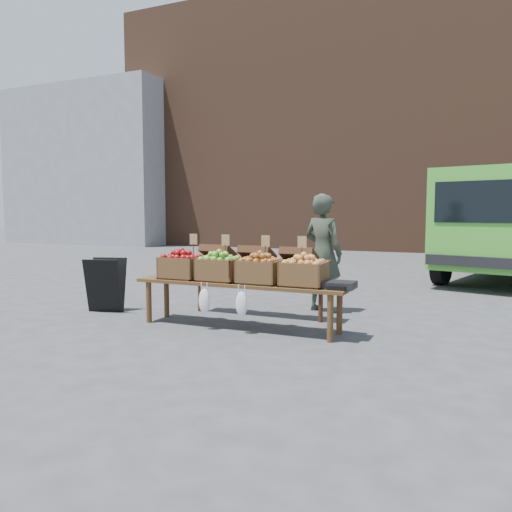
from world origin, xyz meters
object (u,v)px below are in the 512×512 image
at_px(vendor, 323,253).
at_px(display_bench, 239,305).
at_px(back_table, 257,279).
at_px(crate_red_apples, 260,272).
at_px(crate_golden_apples, 182,268).
at_px(chalkboard_sign, 106,285).
at_px(crate_russet_pears, 219,270).
at_px(crate_green_apples, 304,274).
at_px(weighing_scale, 340,285).

relative_size(vendor, display_bench, 0.62).
xyz_separation_m(back_table, crate_red_apples, (0.36, -0.72, 0.19)).
relative_size(display_bench, crate_golden_apples, 5.40).
relative_size(chalkboard_sign, crate_russet_pears, 1.56).
bearing_deg(crate_red_apples, crate_green_apples, 0.00).
bearing_deg(crate_red_apples, vendor, 75.72).
bearing_deg(weighing_scale, back_table, 151.61).
bearing_deg(display_bench, crate_green_apples, 0.00).
height_order(crate_red_apples, weighing_scale, crate_red_apples).
bearing_deg(crate_green_apples, chalkboard_sign, 177.42).
xyz_separation_m(display_bench, crate_green_apples, (0.82, 0.00, 0.42)).
bearing_deg(crate_red_apples, back_table, 116.40).
distance_m(chalkboard_sign, back_table, 2.19).
bearing_deg(back_table, crate_russet_pears, -104.97).
relative_size(crate_green_apples, weighing_scale, 1.47).
xyz_separation_m(vendor, crate_red_apples, (-0.36, -1.42, -0.13)).
distance_m(chalkboard_sign, crate_red_apples, 2.49).
xyz_separation_m(chalkboard_sign, crate_green_apples, (3.02, -0.14, 0.32)).
bearing_deg(crate_green_apples, back_table, 141.57).
height_order(vendor, display_bench, vendor).
relative_size(display_bench, crate_green_apples, 5.40).
distance_m(vendor, crate_russet_pears, 1.70).
height_order(back_table, display_bench, back_table).
bearing_deg(crate_green_apples, crate_red_apples, 180.00).
height_order(crate_golden_apples, crate_russet_pears, same).
bearing_deg(back_table, chalkboard_sign, -164.51).
bearing_deg(crate_golden_apples, weighing_scale, 0.00).
relative_size(vendor, crate_golden_apples, 3.36).
height_order(chalkboard_sign, back_table, back_table).
bearing_deg(weighing_scale, display_bench, 180.00).
height_order(chalkboard_sign, crate_red_apples, crate_red_apples).
distance_m(chalkboard_sign, crate_russet_pears, 1.95).
distance_m(crate_russet_pears, crate_red_apples, 0.55).
distance_m(back_table, display_bench, 0.76).
xyz_separation_m(back_table, crate_russet_pears, (-0.19, -0.72, 0.19)).
relative_size(crate_russet_pears, weighing_scale, 1.47).
xyz_separation_m(vendor, crate_golden_apples, (-1.46, -1.42, -0.13)).
bearing_deg(back_table, crate_golden_apples, -135.88).
relative_size(vendor, back_table, 0.80).
xyz_separation_m(chalkboard_sign, weighing_scale, (3.44, -0.14, 0.22)).
bearing_deg(crate_red_apples, display_bench, 180.00).
bearing_deg(crate_russet_pears, crate_golden_apples, 180.00).
height_order(vendor, back_table, vendor).
bearing_deg(chalkboard_sign, crate_green_apples, -18.61).
xyz_separation_m(crate_red_apples, weighing_scale, (0.97, 0.00, -0.10)).
relative_size(vendor, weighing_scale, 4.94).
bearing_deg(crate_golden_apples, crate_green_apples, 0.00).
xyz_separation_m(crate_russet_pears, weighing_scale, (1.52, 0.00, -0.10)).
relative_size(display_bench, crate_russet_pears, 5.40).
relative_size(chalkboard_sign, crate_golden_apples, 1.56).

